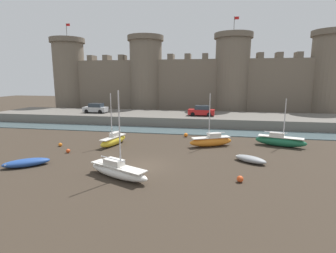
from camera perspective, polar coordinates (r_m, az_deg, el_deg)
The scene contains 16 objects.
ground_plane at distance 22.65m, azimuth -5.19°, elevation -8.47°, with size 160.00×160.00×0.00m, color #382D23.
water_channel at distance 36.89m, azimuth 1.13°, elevation -0.93°, with size 80.00×4.50×0.10m, color slate.
quay_road at distance 43.83m, azimuth 2.68°, elevation 1.79°, with size 64.00×10.00×1.48m, color #666059.
castle at distance 53.79m, azimuth 4.30°, elevation 10.18°, with size 59.30×7.29×18.77m.
sailboat_midflat_left at distance 29.65m, azimuth -11.78°, elevation -2.91°, with size 1.94×4.56×5.76m.
rowboat_near_channel_right at distance 25.25m, azimuth -28.46°, elevation -6.90°, with size 3.63×3.16×0.66m.
rowboat_foreground_centre at distance 24.40m, azimuth 17.49°, elevation -6.77°, with size 3.04×2.55×0.58m.
sailboat_midflat_centre at distance 31.13m, azimuth 23.21°, elevation -2.85°, with size 5.34×2.65×5.24m.
sailboat_foreground_left at distance 28.96m, azimuth 9.36°, elevation -3.10°, with size 4.86×3.04×5.78m.
sailboat_midflat_right at distance 20.12m, azimuth -10.85°, elevation -9.39°, with size 5.57×3.40×6.50m.
mooring_buoy_near_channel at distance 33.26m, azimuth 3.91°, elevation -1.85°, with size 0.51×0.51×0.51m, color orange.
mooring_buoy_near_shore at distance 30.96m, azimuth -22.40°, elevation -3.67°, with size 0.40×0.40×0.40m, color orange.
mooring_buoy_off_centre at distance 19.77m, azimuth 15.41°, elevation -10.96°, with size 0.48×0.48×0.48m, color #E04C1E.
mooring_buoy_mid_mud at distance 28.03m, azimuth -20.92°, elevation -4.98°, with size 0.41×0.41×0.41m, color #E04C1E.
car_quay_west at distance 41.83m, azimuth 7.33°, elevation 3.39°, with size 4.16×2.00×1.62m.
car_quay_centre_west at distance 46.85m, azimuth -15.48°, elevation 3.85°, with size 4.16×2.00×1.62m.
Camera 1 is at (5.89, -20.61, 7.32)m, focal length 28.00 mm.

